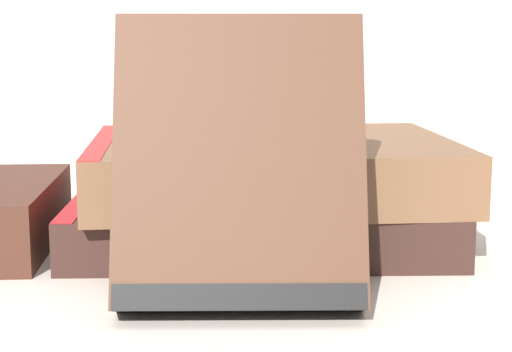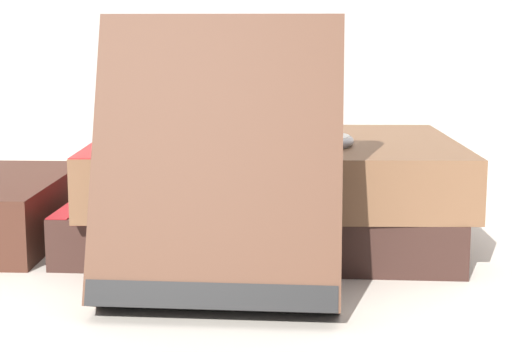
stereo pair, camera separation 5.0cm
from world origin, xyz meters
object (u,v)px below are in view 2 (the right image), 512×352
object	(u,v)px
book_flat_bottom	(255,216)
pocket_watch	(313,141)
book_flat_top	(267,168)
book_leaning_front	(218,173)

from	to	relation	value
book_flat_bottom	pocket_watch	world-z (taller)	pocket_watch
book_flat_top	pocket_watch	bearing A→B (deg)	-46.73
book_flat_bottom	book_flat_top	size ratio (longest dim) A/B	1.00
book_leaning_front	pocket_watch	size ratio (longest dim) A/B	2.74
book_flat_bottom	book_leaning_front	world-z (taller)	book_leaning_front
book_flat_bottom	pocket_watch	distance (m)	0.07
pocket_watch	book_flat_top	bearing A→B (deg)	137.46
book_flat_top	pocket_watch	world-z (taller)	pocket_watch
book_flat_top	book_leaning_front	bearing A→B (deg)	-100.68
book_leaning_front	pocket_watch	bearing A→B (deg)	65.98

